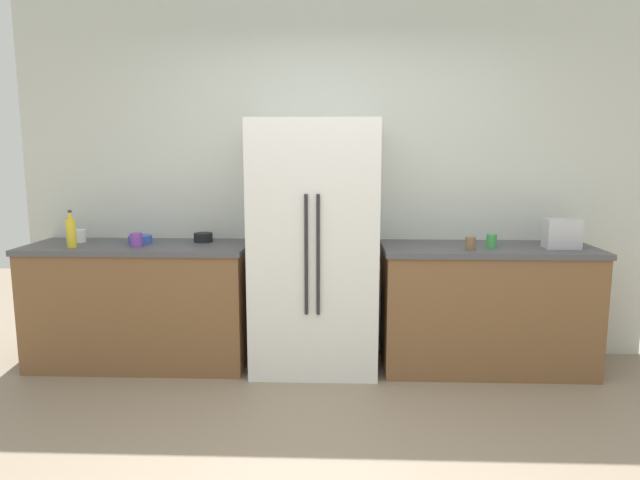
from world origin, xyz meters
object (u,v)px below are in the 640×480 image
toaster (562,234)px  bowl_b (140,239)px  refrigerator (314,247)px  cup_a (136,240)px  cup_c (79,236)px  bottle_a (71,233)px  cup_d (492,241)px  bowl_a (203,237)px  cup_b (470,243)px

toaster → bowl_b: size_ratio=1.36×
refrigerator → cup_a: (-1.29, -0.06, 0.06)m
cup_a → bowl_b: cup_a is taller
cup_c → bottle_a: bearing=-76.5°
toaster → bowl_b: bearing=177.8°
cup_c → cup_d: cup_d is taller
cup_a → bowl_b: size_ratio=0.56×
refrigerator → cup_c: (-1.79, 0.11, 0.05)m
bottle_a → bowl_a: (0.88, 0.29, -0.07)m
cup_a → bowl_a: size_ratio=0.69×
toaster → cup_b: (-0.66, -0.08, -0.06)m
cup_c → cup_d: (3.06, -0.13, 0.00)m
refrigerator → cup_b: bearing=-5.6°
refrigerator → bottle_a: size_ratio=6.79×
refrigerator → bottle_a: (-1.73, -0.13, 0.11)m
bottle_a → cup_c: bottle_a is taller
bottle_a → refrigerator: bearing=4.2°
cup_a → bowl_a: 0.49m
cup_a → cup_d: size_ratio=1.01×
toaster → bowl_b: (-3.07, 0.12, -0.08)m
cup_a → cup_d: bearing=1.0°
toaster → refrigerator: bearing=179.1°
cup_b → bottle_a: bearing=-179.6°
cup_d → bowl_a: 2.13m
refrigerator → cup_b: 1.10m
toaster → cup_a: toaster is taller
cup_a → bottle_a: bearing=-171.6°
bottle_a → cup_d: (3.00, 0.11, -0.06)m
cup_c → bowl_b: cup_c is taller
refrigerator → cup_c: bearing=176.4°
toaster → bottle_a: bottle_a is taller
cup_c → cup_d: size_ratio=0.99×
refrigerator → toaster: refrigerator is taller
cup_a → cup_b: cup_a is taller
toaster → bowl_a: 2.62m
cup_a → cup_c: bearing=160.9°
cup_d → bowl_b: cup_d is taller
bottle_a → cup_b: (2.83, 0.02, -0.06)m
toaster → bowl_a: size_ratio=1.66×
toaster → bowl_a: bearing=175.8°
cup_a → bowl_b: (-0.03, 0.15, -0.02)m
bottle_a → cup_d: bearing=2.1°
cup_d → cup_a: bearing=-179.0°
cup_b → cup_c: bearing=175.6°
cup_a → cup_d: 2.56m
bowl_b → bowl_a: bearing=9.3°
bottle_a → cup_b: size_ratio=2.99×
bottle_a → bowl_b: bottle_a is taller
refrigerator → bottle_a: 1.74m
bowl_a → bowl_b: size_ratio=0.82×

